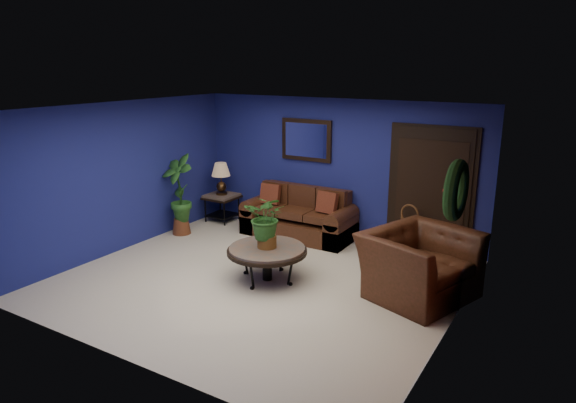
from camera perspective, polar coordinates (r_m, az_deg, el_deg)
The scene contains 18 objects.
floor at distance 7.67m, azimuth -3.14°, elevation -8.69°, with size 5.50×5.50×0.00m, color beige.
wall_back at distance 9.38m, azimuth 5.35°, elevation 3.73°, with size 5.50×0.04×2.50m, color navy.
wall_left at distance 9.06m, azimuth -17.84°, elevation 2.65°, with size 0.04×5.00×2.50m, color navy.
wall_right_brick at distance 6.20m, azimuth 18.28°, elevation -3.00°, with size 0.04×5.00×2.50m, color maroon.
ceiling at distance 7.04m, azimuth -3.43°, elevation 10.25°, with size 5.50×5.00×0.02m, color silver.
crown_molding at distance 5.96m, azimuth 18.94°, elevation 7.89°, with size 0.03×5.00×0.14m, color white.
wall_mirror at distance 9.53m, azimuth 2.05°, elevation 6.84°, with size 1.02×0.06×0.77m, color #452E18.
closet_door at distance 8.80m, azimuth 15.55°, elevation 1.13°, with size 1.44×0.06×2.18m, color black.
wreath at distance 6.14m, azimuth 18.19°, elevation 1.20°, with size 0.72×0.72×0.16m, color black.
sofa at distance 9.47m, azimuth 1.37°, elevation -2.03°, with size 2.04×0.88×0.92m.
coffee_table at distance 7.52m, azimuth -2.34°, elevation -5.52°, with size 1.18×1.18×0.50m.
end_table at distance 10.39m, azimuth -7.36°, elevation 0.10°, with size 0.60×0.60×0.55m.
table_lamp at distance 10.26m, azimuth -7.46°, elevation 2.96°, with size 0.37×0.37×0.62m.
side_chair at distance 8.69m, azimuth 12.94°, elevation -2.78°, with size 0.44×0.44×0.85m.
armchair at distance 7.23m, azimuth 14.36°, elevation -6.81°, with size 1.40×1.22×0.91m, color #4A2115.
coffee_plant at distance 7.36m, azimuth -2.38°, elevation -1.90°, with size 0.71×0.65×0.80m.
floor_plant at distance 8.08m, azimuth 17.73°, elevation -5.01°, with size 0.43×0.39×0.80m.
tall_plant at distance 9.62m, azimuth -11.97°, elevation 1.09°, with size 0.74×0.58×1.50m.
Camera 1 is at (3.96, -5.79, 3.11)m, focal length 32.00 mm.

